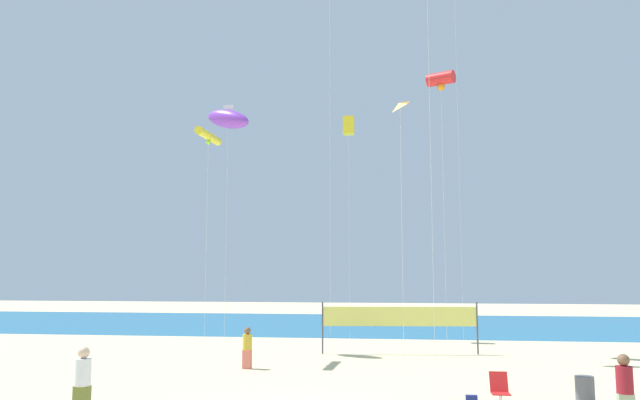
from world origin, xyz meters
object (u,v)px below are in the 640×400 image
(folding_beach_chair, at_px, (500,387))
(kite_yellow_box, at_px, (349,126))
(kite_orange_diamond, at_px, (399,109))
(volleyball_net, at_px, (400,319))
(beachgoer_white_shirt, at_px, (83,380))
(trash_barrel, at_px, (585,391))
(beachgoer_mustard_shirt, at_px, (247,346))
(beach_handbag, at_px, (472,400))
(kite_yellow_tube, at_px, (209,137))
(kite_violet_inflatable, at_px, (228,119))
(kite_red_tube, at_px, (441,80))
(beachgoer_maroon_shirt, at_px, (625,388))

(folding_beach_chair, xyz_separation_m, kite_yellow_box, (-5.69, 16.86, 12.00))
(kite_orange_diamond, bearing_deg, kite_yellow_box, 100.33)
(volleyball_net, bearing_deg, beachgoer_white_shirt, -121.06)
(beachgoer_white_shirt, relative_size, trash_barrel, 2.26)
(beachgoer_mustard_shirt, height_order, beach_handbag, beachgoer_mustard_shirt)
(volleyball_net, bearing_deg, folding_beach_chair, -74.83)
(kite_yellow_tube, relative_size, kite_orange_diamond, 1.08)
(beachgoer_white_shirt, height_order, trash_barrel, beachgoer_white_shirt)
(beachgoer_mustard_shirt, relative_size, kite_yellow_tube, 0.16)
(folding_beach_chair, relative_size, kite_violet_inflatable, 0.07)
(kite_red_tube, bearing_deg, kite_orange_diamond, -101.39)
(beachgoer_maroon_shirt, bearing_deg, beachgoer_white_shirt, -141.10)
(folding_beach_chair, height_order, kite_violet_inflatable, kite_violet_inflatable)
(volleyball_net, relative_size, kite_yellow_tube, 0.71)
(beachgoer_mustard_shirt, height_order, kite_red_tube, kite_red_tube)
(beachgoer_mustard_shirt, relative_size, kite_orange_diamond, 0.17)
(volleyball_net, relative_size, beach_handbag, 22.22)
(beachgoer_mustard_shirt, relative_size, trash_barrel, 1.98)
(beachgoer_mustard_shirt, relative_size, kite_red_tube, 0.12)
(beachgoer_mustard_shirt, height_order, volleyball_net, volleyball_net)
(volleyball_net, distance_m, kite_yellow_box, 12.88)
(beach_handbag, bearing_deg, kite_violet_inflatable, 133.73)
(folding_beach_chair, xyz_separation_m, kite_orange_diamond, (-2.77, 0.84, 8.64))
(beachgoer_maroon_shirt, xyz_separation_m, kite_violet_inflatable, (-14.07, 13.19, 10.62))
(folding_beach_chair, height_order, beach_handbag, folding_beach_chair)
(trash_barrel, bearing_deg, kite_yellow_box, 115.86)
(kite_orange_diamond, height_order, kite_violet_inflatable, kite_violet_inflatable)
(volleyball_net, bearing_deg, beachgoer_mustard_shirt, -139.67)
(kite_yellow_box, height_order, kite_red_tube, kite_red_tube)
(beachgoer_maroon_shirt, distance_m, kite_yellow_box, 23.90)
(kite_yellow_tube, bearing_deg, volleyball_net, 17.65)
(beach_handbag, distance_m, kite_orange_diamond, 9.24)
(beachgoer_white_shirt, distance_m, kite_red_tube, 22.04)
(kite_yellow_tube, distance_m, kite_yellow_box, 11.01)
(beach_handbag, xyz_separation_m, kite_violet_inflatable, (-10.56, 11.04, 11.43))
(folding_beach_chair, height_order, trash_barrel, folding_beach_chair)
(kite_violet_inflatable, xyz_separation_m, kite_red_tube, (10.78, 0.73, 1.86))
(beachgoer_mustard_shirt, height_order, beachgoer_maroon_shirt, beachgoer_maroon_shirt)
(trash_barrel, relative_size, beach_handbag, 2.50)
(beachgoer_maroon_shirt, bearing_deg, kite_red_tube, 138.37)
(folding_beach_chair, bearing_deg, kite_red_tube, 120.53)
(trash_barrel, relative_size, volleyball_net, 0.11)
(beachgoer_white_shirt, relative_size, volleyball_net, 0.25)
(kite_yellow_tube, bearing_deg, trash_barrel, -28.97)
(beachgoer_white_shirt, relative_size, kite_red_tube, 0.13)
(beachgoer_white_shirt, relative_size, beach_handbag, 5.66)
(beachgoer_maroon_shirt, relative_size, volleyball_net, 0.24)
(kite_red_tube, bearing_deg, beachgoer_mustard_shirt, -143.17)
(beachgoer_white_shirt, bearing_deg, trash_barrel, -63.14)
(beachgoer_mustard_shirt, relative_size, beachgoer_maroon_shirt, 0.92)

